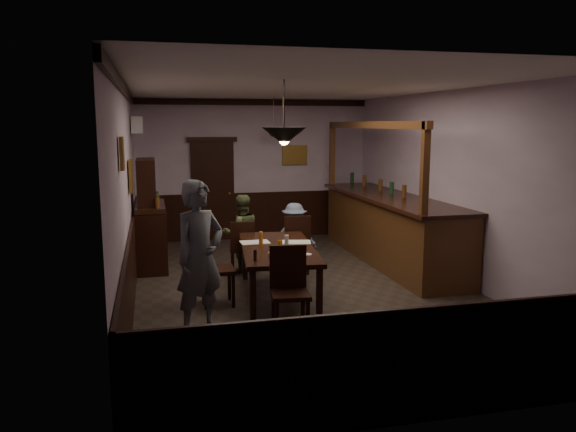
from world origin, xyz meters
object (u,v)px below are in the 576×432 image
object	(u,v)px
person_seated_left	(241,233)
soda_can	(280,245)
coffee_cup	(302,252)
chair_far_right	(297,242)
chair_near	(289,285)
pendant_iron	(284,136)
person_standing	(200,258)
chair_far_left	(242,246)
person_seated_right	(294,237)
pendant_brass_far	(274,132)
chair_side	(211,264)
sideboard	(150,224)
pendant_brass_mid	(283,134)
bar_counter	(390,227)
dining_table	(278,251)

from	to	relation	value
person_seated_left	soda_can	size ratio (longest dim) A/B	10.89
coffee_cup	chair_far_right	bearing A→B (deg)	84.16
chair_near	pendant_iron	bearing A→B (deg)	89.37
person_standing	person_seated_left	distance (m)	2.88
chair_far_left	person_standing	distance (m)	2.63
person_seated_right	coffee_cup	world-z (taller)	person_seated_right
pendant_iron	pendant_brass_far	bearing A→B (deg)	79.36
chair_near	pendant_brass_far	world-z (taller)	pendant_brass_far
chair_side	person_seated_right	distance (m)	2.24
coffee_cup	chair_far_left	bearing A→B (deg)	110.96
soda_can	sideboard	xyz separation A→B (m)	(-1.76, 2.40, -0.06)
coffee_cup	person_seated_left	bearing A→B (deg)	108.47
pendant_brass_mid	soda_can	bearing A→B (deg)	-104.45
chair_near	pendant_iron	world-z (taller)	pendant_iron
person_standing	pendant_brass_far	distance (m)	5.41
chair_near	pendant_brass_far	size ratio (longest dim) A/B	1.27
bar_counter	dining_table	bearing A→B (deg)	-145.95
sideboard	pendant_brass_mid	size ratio (longest dim) A/B	2.32
coffee_cup	pendant_brass_far	bearing A→B (deg)	89.18
coffee_cup	pendant_iron	xyz separation A→B (m)	(-0.28, -0.19, 1.52)
person_seated_left	chair_side	bearing A→B (deg)	60.34
dining_table	pendant_brass_far	bearing A→B (deg)	78.52
chair_far_right	chair_near	bearing A→B (deg)	80.50
chair_far_left	pendant_brass_far	distance (m)	3.19
chair_near	coffee_cup	xyz separation A→B (m)	(0.34, 0.70, 0.24)
chair_side	soda_can	world-z (taller)	chair_side
chair_far_left	dining_table	bearing A→B (deg)	108.50
chair_far_left	soda_can	distance (m)	1.53
pendant_brass_mid	pendant_iron	bearing A→B (deg)	-103.06
chair_far_left	chair_side	size ratio (longest dim) A/B	0.87
chair_side	coffee_cup	distance (m)	1.27
person_seated_right	pendant_iron	distance (m)	2.96
chair_side	pendant_iron	distance (m)	2.06
chair_far_right	coffee_cup	distance (m)	1.87
person_seated_left	bar_counter	world-z (taller)	bar_counter
person_standing	chair_far_right	bearing A→B (deg)	20.08
chair_side	dining_table	bearing A→B (deg)	-84.53
bar_counter	pendant_brass_mid	size ratio (longest dim) A/B	5.54
sideboard	pendant_brass_mid	bearing A→B (deg)	-6.08
chair_far_right	sideboard	size ratio (longest dim) A/B	0.53
chair_side	coffee_cup	bearing A→B (deg)	-114.26
person_standing	chair_side	bearing A→B (deg)	44.57
chair_far_right	pendant_brass_mid	xyz separation A→B (m)	(-0.03, 0.80, 1.75)
dining_table	person_seated_right	xyz separation A→B (m)	(0.63, 1.49, -0.11)
person_seated_left	coffee_cup	distance (m)	2.25
person_seated_left	soda_can	xyz separation A→B (m)	(0.27, -1.74, 0.16)
dining_table	chair_far_left	distance (m)	1.36
chair_far_left	person_standing	bearing A→B (deg)	75.71
coffee_cup	bar_counter	distance (m)	3.20
bar_counter	pendant_brass_mid	distance (m)	2.54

